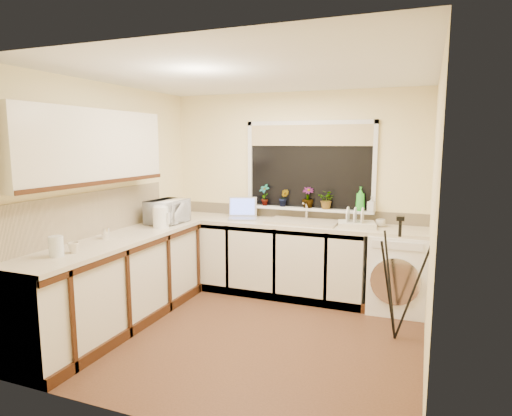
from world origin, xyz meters
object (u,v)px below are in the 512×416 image
object	(u,v)px
dish_rack	(357,225)
soap_bottle_green	(360,199)
kettle	(161,217)
plant_a	(264,195)
microwave	(167,212)
cup_left	(74,248)
laptop	(243,213)
cup_back	(380,223)
plant_b	(284,198)
plant_c	(308,197)
steel_jar	(106,233)
soap_bottle_clear	(372,204)
glass_jug	(56,246)
plant_d	(327,200)
tripod	(398,279)
washing_machine	(397,272)

from	to	relation	value
dish_rack	soap_bottle_green	xyz separation A→B (m)	(-0.00, 0.26, 0.26)
kettle	plant_a	bearing A→B (deg)	51.37
dish_rack	soap_bottle_green	bearing A→B (deg)	78.71
microwave	cup_left	xyz separation A→B (m)	(0.01, -1.50, -0.09)
plant_a	soap_bottle_green	distance (m)	1.19
laptop	cup_back	distance (m)	1.66
plant_b	plant_c	size ratio (longest dim) A/B	0.86
kettle	dish_rack	xyz separation A→B (m)	(2.04, 0.80, -0.08)
steel_jar	soap_bottle_clear	size ratio (longest dim) A/B	0.60
soap_bottle_green	cup_left	bearing A→B (deg)	-132.39
dish_rack	glass_jug	bearing A→B (deg)	-146.67
cup_left	plant_b	bearing A→B (deg)	63.14
kettle	cup_left	bearing A→B (deg)	-92.97
plant_b	cup_back	bearing A→B (deg)	-5.84
plant_a	soap_bottle_clear	xyz separation A→B (m)	(1.32, -0.01, -0.05)
plant_a	kettle	bearing A→B (deg)	-128.63
plant_d	soap_bottle_green	distance (m)	0.39
tripod	soap_bottle_clear	bearing A→B (deg)	108.38
cup_left	kettle	bearing A→B (deg)	87.03
cup_left	washing_machine	bearing A→B (deg)	38.86
microwave	steel_jar	bearing A→B (deg)	175.60
kettle	tripod	world-z (taller)	tripod
microwave	cup_left	distance (m)	1.50
steel_jar	glass_jug	bearing A→B (deg)	-83.46
kettle	plant_c	size ratio (longest dim) A/B	0.90
washing_machine	kettle	distance (m)	2.69
plant_b	plant_c	world-z (taller)	plant_c
washing_machine	soap_bottle_clear	distance (m)	0.81
plant_b	kettle	bearing A→B (deg)	-136.03
kettle	laptop	bearing A→B (deg)	54.72
cup_back	washing_machine	bearing A→B (deg)	-28.62
washing_machine	microwave	bearing A→B (deg)	-169.42
plant_c	cup_left	size ratio (longest dim) A/B	2.59
plant_c	cup_left	bearing A→B (deg)	-122.36
washing_machine	tripod	size ratio (longest dim) A/B	0.73
plant_a	washing_machine	bearing A→B (deg)	-8.01
plant_c	soap_bottle_clear	distance (m)	0.76
tripod	plant_b	size ratio (longest dim) A/B	5.41
plant_d	cup_left	xyz separation A→B (m)	(-1.71, -2.29, -0.22)
cup_back	cup_left	world-z (taller)	cup_left
glass_jug	laptop	bearing A→B (deg)	72.19
dish_rack	steel_jar	distance (m)	2.68
glass_jug	plant_b	world-z (taller)	plant_b
glass_jug	microwave	size ratio (longest dim) A/B	0.35
soap_bottle_green	plant_d	bearing A→B (deg)	-179.02
dish_rack	cup_left	size ratio (longest dim) A/B	4.14
kettle	soap_bottle_green	size ratio (longest dim) A/B	0.81
plant_a	plant_c	world-z (taller)	plant_a
laptop	glass_jug	bearing A→B (deg)	-127.72
cup_back	cup_left	distance (m)	3.20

